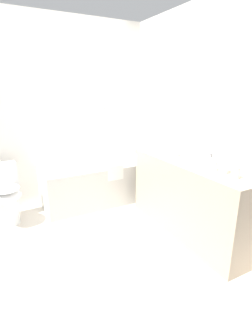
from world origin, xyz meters
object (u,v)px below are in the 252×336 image
object	(u,v)px
bathtub	(99,181)
water_bottle_2	(186,147)
sink_faucet	(211,158)
drinking_glass_3	(214,166)
water_bottle_1	(160,140)
water_bottle_0	(176,148)
toilet	(5,195)
drinking_glass_1	(170,150)
water_bottle_3	(224,164)
soap_dish	(251,180)
drinking_glass_0	(165,148)
sink_basin	(198,161)
drinking_glass_2	(236,172)

from	to	relation	value
bathtub	water_bottle_2	bearing A→B (deg)	-61.70
sink_faucet	drinking_glass_3	world-z (taller)	drinking_glass_3
bathtub	water_bottle_1	size ratio (longest dim) A/B	5.91
water_bottle_0	drinking_glass_3	size ratio (longest dim) A/B	2.18
toilet	sink_faucet	xyz separation A→B (m)	(1.96, -1.26, 0.50)
drinking_glass_1	water_bottle_3	bearing A→B (deg)	-92.75
drinking_glass_3	soap_dish	world-z (taller)	drinking_glass_3
drinking_glass_0	sink_faucet	bearing A→B (deg)	-76.08
drinking_glass_1	toilet	bearing A→B (deg)	157.16
drinking_glass_3	toilet	bearing A→B (deg)	139.19
bathtub	toilet	size ratio (longest dim) A/B	2.16
toilet	sink_faucet	size ratio (longest dim) A/B	4.72
sink_basin	drinking_glass_3	distance (m)	0.26
sink_basin	water_bottle_0	xyz separation A→B (m)	(-0.02, 0.34, 0.07)
water_bottle_2	drinking_glass_1	xyz separation A→B (m)	(-0.00, 0.28, -0.08)
water_bottle_2	drinking_glass_3	size ratio (longest dim) A/B	2.75
water_bottle_2	drinking_glass_2	bearing A→B (deg)	-95.03
water_bottle_0	sink_basin	bearing A→B (deg)	-86.60
sink_faucet	soap_dish	world-z (taller)	sink_faucet
bathtub	water_bottle_0	bearing A→B (deg)	-60.55
drinking_glass_0	drinking_glass_3	distance (m)	0.86
bathtub	drinking_glass_3	world-z (taller)	bathtub
sink_basin	water_bottle_2	distance (m)	0.24
bathtub	water_bottle_0	distance (m)	1.29
water_bottle_0	soap_dish	xyz separation A→B (m)	(0.03, -0.95, -0.09)
water_bottle_2	toilet	bearing A→B (deg)	150.09
bathtub	water_bottle_3	xyz separation A→B (m)	(0.55, -1.68, 0.62)
sink_faucet	water_bottle_3	bearing A→B (deg)	-119.36
water_bottle_1	drinking_glass_0	world-z (taller)	water_bottle_1
sink_basin	toilet	bearing A→B (deg)	144.93
water_bottle_0	drinking_glass_0	bearing A→B (deg)	80.43
water_bottle_3	drinking_glass_1	size ratio (longest dim) A/B	2.47
sink_basin	soap_dish	world-z (taller)	sink_basin
drinking_glass_1	soap_dish	size ratio (longest dim) A/B	0.86
water_bottle_3	drinking_glass_2	bearing A→B (deg)	-97.32
soap_dish	sink_basin	bearing A→B (deg)	91.31
toilet	water_bottle_0	world-z (taller)	water_bottle_0
sink_basin	sink_faucet	distance (m)	0.18
sink_faucet	drinking_glass_2	bearing A→B (deg)	-113.69
water_bottle_2	soap_dish	xyz separation A→B (m)	(-0.01, -0.83, -0.11)
water_bottle_1	water_bottle_2	xyz separation A→B (m)	(-0.01, -0.49, -0.00)
sink_basin	drinking_glass_1	size ratio (longest dim) A/B	3.84
bathtub	sink_basin	size ratio (longest dim) A/B	5.23
water_bottle_0	drinking_glass_3	distance (m)	0.59
bathtub	drinking_glass_1	world-z (taller)	bathtub
drinking_glass_0	drinking_glass_2	bearing A→B (deg)	-93.57
soap_dish	sink_faucet	bearing A→B (deg)	75.24
water_bottle_3	drinking_glass_2	xyz separation A→B (m)	(-0.02, -0.14, -0.04)
water_bottle_3	soap_dish	world-z (taller)	water_bottle_3
water_bottle_0	drinking_glass_0	distance (m)	0.28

